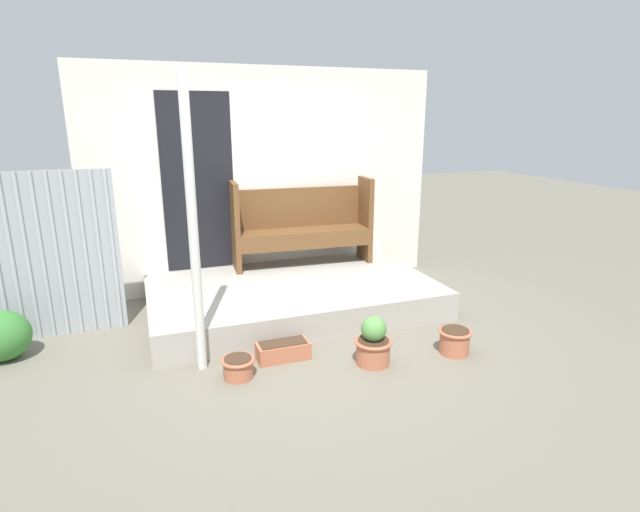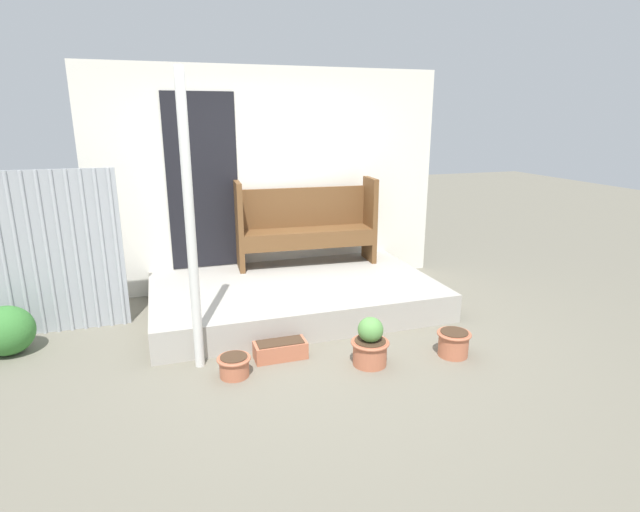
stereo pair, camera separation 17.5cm
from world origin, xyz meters
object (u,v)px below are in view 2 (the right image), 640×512
object	(u,v)px
flower_pot_middle	(370,344)
planter_box_rect	(280,350)
shrub_by_fence	(6,331)
flower_pot_left	(234,365)
support_post	(190,228)
flower_pot_right	(454,342)
bench	(306,222)

from	to	relation	value
flower_pot_middle	planter_box_rect	xyz separation A→B (m)	(-0.70, 0.35, -0.11)
shrub_by_fence	flower_pot_left	bearing A→B (deg)	-28.84
support_post	flower_pot_right	size ratio (longest dim) A/B	7.98
flower_pot_left	flower_pot_right	bearing A→B (deg)	-7.09
support_post	bench	xyz separation A→B (m)	(1.45, 1.69, -0.38)
flower_pot_left	flower_pot_right	size ratio (longest dim) A/B	0.92
bench	planter_box_rect	size ratio (longest dim) A/B	3.69
bench	support_post	bearing A→B (deg)	-127.02
bench	flower_pot_middle	bearing A→B (deg)	-88.26
flower_pot_right	shrub_by_fence	size ratio (longest dim) A/B	0.64
bench	flower_pot_left	world-z (taller)	bench
flower_pot_right	shrub_by_fence	xyz separation A→B (m)	(-3.73, 1.25, 0.10)
planter_box_rect	flower_pot_left	bearing A→B (deg)	-156.21
flower_pot_left	shrub_by_fence	distance (m)	2.11
support_post	bench	bearing A→B (deg)	49.39
flower_pot_middle	flower_pot_right	size ratio (longest dim) A/B	1.41
shrub_by_fence	support_post	bearing A→B (deg)	-25.15
flower_pot_middle	planter_box_rect	bearing A→B (deg)	153.42
flower_pot_right	flower_pot_left	bearing A→B (deg)	172.91
support_post	flower_pot_left	xyz separation A→B (m)	(0.25, -0.27, -1.10)
flower_pot_middle	flower_pot_right	world-z (taller)	flower_pot_middle
support_post	planter_box_rect	size ratio (longest dim) A/B	5.26
support_post	shrub_by_fence	distance (m)	2.01
support_post	flower_pot_middle	size ratio (longest dim) A/B	5.64
bench	shrub_by_fence	size ratio (longest dim) A/B	3.58
flower_pot_middle	planter_box_rect	world-z (taller)	flower_pot_middle
support_post	flower_pot_middle	xyz separation A→B (m)	(1.38, -0.43, -1.01)
flower_pot_middle	bench	bearing A→B (deg)	88.15
bench	flower_pot_left	bearing A→B (deg)	-117.85
flower_pot_middle	flower_pot_right	distance (m)	0.77
planter_box_rect	flower_pot_middle	bearing A→B (deg)	-26.58
support_post	flower_pot_left	size ratio (longest dim) A/B	8.64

